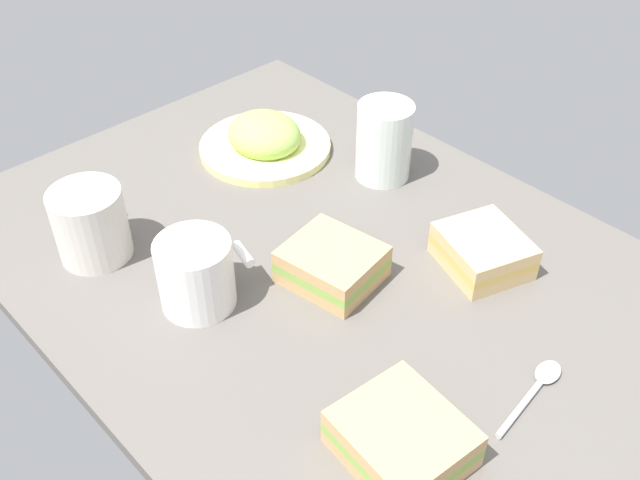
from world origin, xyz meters
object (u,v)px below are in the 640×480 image
object	(u,v)px
sandwich_side	(332,264)
glass_of_milk	(384,146)
plate_of_food	(265,140)
sandwich_main	(483,251)
coffee_mug_black	(196,273)
coffee_mug_milky	(90,223)
spoon	(538,385)
sandwich_extra	(402,439)

from	to	relation	value
sandwich_side	glass_of_milk	size ratio (longest dim) A/B	1.08
plate_of_food	sandwich_side	bearing A→B (deg)	155.45
sandwich_side	glass_of_milk	bearing A→B (deg)	-62.32
sandwich_main	coffee_mug_black	bearing A→B (deg)	57.26
coffee_mug_milky	glass_of_milk	xyz separation A→B (cm)	(-12.64, -38.24, 0.06)
plate_of_food	coffee_mug_black	bearing A→B (deg)	126.46
coffee_mug_black	spoon	distance (cm)	38.35
sandwich_side	spoon	distance (cm)	26.58
sandwich_side	glass_of_milk	xyz separation A→B (cm)	(10.64, -20.28, 2.61)
coffee_mug_black	sandwich_main	distance (cm)	34.07
sandwich_side	spoon	xyz separation A→B (cm)	(-26.25, -3.73, -1.82)
coffee_mug_black	coffee_mug_milky	world-z (taller)	coffee_mug_milky
plate_of_food	coffee_mug_milky	distance (cm)	30.58
coffee_mug_milky	sandwich_extra	distance (cm)	45.47
sandwich_main	glass_of_milk	bearing A→B (deg)	-14.34
plate_of_food	sandwich_side	distance (cm)	29.55
plate_of_food	sandwich_extra	xyz separation A→B (cm)	(-48.62, 24.45, 0.32)
spoon	sandwich_extra	bearing A→B (deg)	74.17
coffee_mug_black	plate_of_food	bearing A→B (deg)	-53.54
sandwich_side	sandwich_extra	world-z (taller)	same
sandwich_extra	coffee_mug_black	bearing A→B (deg)	3.14
glass_of_milk	spoon	world-z (taller)	glass_of_milk
coffee_mug_milky	sandwich_main	distance (cm)	47.32
sandwich_extra	spoon	size ratio (longest dim) A/B	1.01
coffee_mug_black	spoon	size ratio (longest dim) A/B	0.91
coffee_mug_black	sandwich_side	size ratio (longest dim) A/B	0.92
sandwich_main	sandwich_side	bearing A→B (deg)	53.99
sandwich_main	glass_of_milk	world-z (taller)	glass_of_milk
sandwich_side	glass_of_milk	world-z (taller)	glass_of_milk
sandwich_side	spoon	bearing A→B (deg)	-171.91
coffee_mug_black	sandwich_extra	bearing A→B (deg)	-176.86
coffee_mug_milky	sandwich_main	xyz separation A→B (cm)	(-34.05, -32.77, -2.55)
coffee_mug_black	sandwich_extra	size ratio (longest dim) A/B	0.90
sandwich_side	sandwich_extra	bearing A→B (deg)	150.76
coffee_mug_milky	sandwich_side	size ratio (longest dim) A/B	0.94
sandwich_main	spoon	distance (cm)	19.13
coffee_mug_milky	sandwich_extra	world-z (taller)	coffee_mug_milky
sandwich_main	sandwich_side	distance (cm)	18.31
sandwich_main	sandwich_extra	bearing A→B (deg)	112.14
plate_of_food	coffee_mug_black	distance (cm)	32.50
coffee_mug_milky	sandwich_main	bearing A→B (deg)	-136.10
coffee_mug_milky	sandwich_extra	xyz separation A→B (cm)	(-45.03, -5.78, -2.55)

